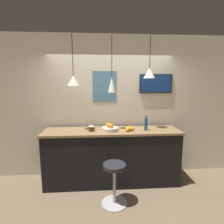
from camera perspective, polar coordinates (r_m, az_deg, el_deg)
The scene contains 13 objects.
ground_plane at distance 3.24m, azimuth 0.86°, elevation -27.51°, with size 14.00×14.00×0.00m, color #756047.
back_wall at distance 3.66m, azimuth -0.45°, elevation 1.62°, with size 8.00×0.06×2.90m.
service_counter at distance 3.51m, azimuth 0.00°, elevation -14.32°, with size 2.58×0.61×1.06m.
bar_stool at distance 2.98m, azimuth 0.78°, elevation -20.68°, with size 0.42×0.42×0.69m.
fruit_bowl at distance 3.27m, azimuth -0.75°, elevation -5.32°, with size 0.30×0.30×0.15m.
orange_pile at distance 3.30m, azimuth 5.64°, elevation -5.43°, with size 0.17×0.19×0.08m.
juice_bottle at distance 3.36m, azimuth 11.00°, elevation -3.86°, with size 0.06×0.06×0.29m.
spread_jar at distance 3.27m, azimuth -6.74°, elevation -5.42°, with size 0.11×0.11×0.10m.
pendant_lamp_left at distance 3.29m, azimuth -12.49°, elevation 10.05°, with size 0.22×0.22×0.90m.
pendant_lamp_middle at distance 3.26m, azimuth -0.06°, elevation 8.99°, with size 0.14×0.14×1.02m.
pendant_lamp_right at distance 3.38m, azimuth 12.11°, elevation 12.35°, with size 0.21×0.21×0.77m.
mounted_tv at distance 3.75m, azimuth 14.11°, elevation 8.99°, with size 0.67×0.04×0.38m.
wall_poster at distance 3.58m, azimuth -2.49°, elevation 8.30°, with size 0.48×0.01×0.62m.
Camera 1 is at (-0.22, -2.58, 1.95)m, focal length 28.00 mm.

